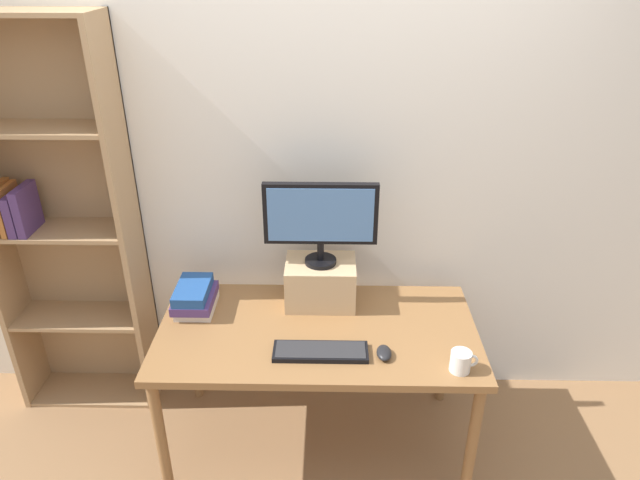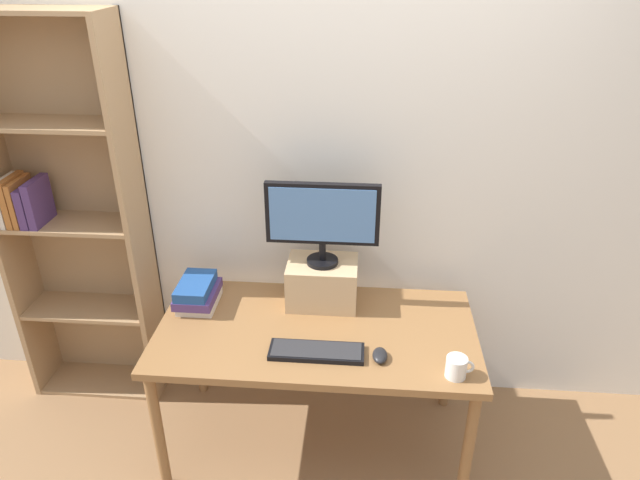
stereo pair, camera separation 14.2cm
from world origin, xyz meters
name	(u,v)px [view 1 (the left image)]	position (x,y,z in m)	size (l,w,h in m)	color
ground_plane	(318,440)	(0.00, 0.00, 0.00)	(12.00, 12.00, 0.00)	olive
back_wall	(320,167)	(0.00, 0.52, 1.30)	(7.00, 0.08, 2.60)	silver
desk	(317,341)	(0.00, 0.00, 0.64)	(1.46, 0.76, 0.71)	olive
bookshelf_unit	(60,227)	(-1.29, 0.37, 1.03)	(0.71, 0.28, 2.04)	tan
riser_box	(321,282)	(0.01, 0.23, 0.82)	(0.34, 0.25, 0.22)	tan
computer_monitor	(321,218)	(0.01, 0.23, 1.16)	(0.53, 0.15, 0.41)	black
keyboard	(321,352)	(0.02, -0.18, 0.72)	(0.41, 0.13, 0.02)	black
computer_mouse	(384,353)	(0.29, -0.19, 0.73)	(0.06, 0.10, 0.04)	black
book_stack	(195,297)	(-0.59, 0.15, 0.77)	(0.18, 0.26, 0.13)	silver
coffee_mug	(461,361)	(0.60, -0.28, 0.75)	(0.12, 0.09, 0.09)	white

